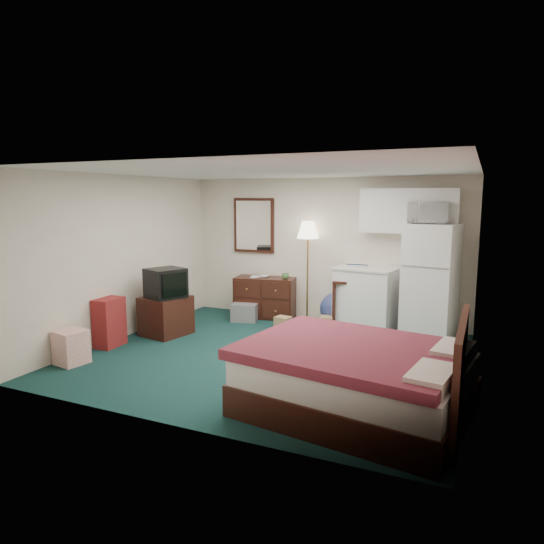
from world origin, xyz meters
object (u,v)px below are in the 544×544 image
at_px(dresser, 265,297).
at_px(desk, 352,303).
at_px(floor_lamp, 308,272).
at_px(kitchen_counter, 366,299).
at_px(bed, 355,379).
at_px(suitcase, 109,322).
at_px(tv_stand, 166,316).
at_px(fridge, 431,281).

bearing_deg(dresser, desk, -10.72).
bearing_deg(floor_lamp, kitchen_counter, -7.36).
bearing_deg(bed, suitcase, 178.44).
relative_size(floor_lamp, bed, 0.83).
height_order(desk, bed, desk).
bearing_deg(tv_stand, fridge, 33.08).
bearing_deg(suitcase, dresser, 59.55).
distance_m(dresser, bed, 4.06).
bearing_deg(fridge, suitcase, -140.44).
distance_m(bed, suitcase, 3.90).
relative_size(fridge, bed, 0.84).
distance_m(desk, suitcase, 3.86).
bearing_deg(dresser, bed, -61.13).
height_order(desk, tv_stand, desk).
bearing_deg(floor_lamp, dresser, -174.90).
relative_size(tv_stand, suitcase, 0.93).
bearing_deg(bed, kitchen_counter, 109.91).
height_order(dresser, bed, dresser).
xyz_separation_m(tv_stand, suitcase, (-0.38, -0.84, 0.05)).
xyz_separation_m(kitchen_counter, suitcase, (-3.21, -2.45, -0.15)).
height_order(dresser, suitcase, dresser).
relative_size(floor_lamp, fridge, 0.99).
relative_size(desk, tv_stand, 1.24).
bearing_deg(bed, dresser, 136.50).
distance_m(desk, bed, 3.28).
bearing_deg(kitchen_counter, bed, -70.47).
height_order(floor_lamp, desk, floor_lamp).
bearing_deg(desk, bed, -89.84).
xyz_separation_m(kitchen_counter, fridge, (1.00, -0.03, 0.38)).
bearing_deg(kitchen_counter, floor_lamp, -179.06).
relative_size(bed, suitcase, 2.97).
bearing_deg(tv_stand, suitcase, -103.52).
xyz_separation_m(dresser, tv_stand, (-0.96, -1.67, -0.06)).
height_order(dresser, kitchen_counter, kitchen_counter).
bearing_deg(bed, fridge, 91.86).
bearing_deg(floor_lamp, bed, -62.50).
distance_m(dresser, kitchen_counter, 1.87).
distance_m(floor_lamp, kitchen_counter, 1.16).
height_order(tv_stand, suitcase, suitcase).
height_order(bed, suitcase, suitcase).
bearing_deg(bed, floor_lamp, 126.18).
bearing_deg(suitcase, fridge, 27.47).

